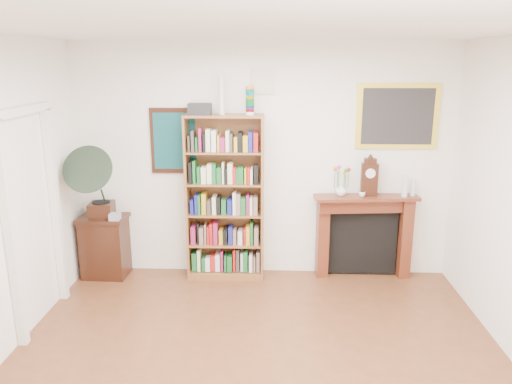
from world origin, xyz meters
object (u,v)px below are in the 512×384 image
Objects in this scene: cd_stack at (115,217)px; bottle_left at (405,187)px; bookshelf at (225,189)px; mantel_clock at (369,178)px; gramophone at (94,178)px; flower_vase at (341,190)px; bottle_right at (413,187)px; teacup at (362,194)px; fireplace at (364,229)px; side_cabinet at (105,246)px.

cd_stack is 0.50× the size of bottle_left.
bookshelf is 5.12× the size of mantel_clock.
gramophone is 0.51m from cd_stack.
bookshelf reaches higher than bottle_left.
bottle_right is (0.85, 0.02, 0.03)m from flower_vase.
gramophone is at bearing -176.19° from bottle_right.
mantel_clock reaches higher than bottle_right.
cd_stack is 0.27× the size of mantel_clock.
fireplace is at bearing 55.90° from teacup.
teacup is (3.10, 0.18, -0.21)m from gramophone.
bookshelf is 2.53× the size of gramophone.
gramophone reaches higher than flower_vase.
bookshelf reaches higher than flower_vase.
mantel_clock is 2.23× the size of bottle_right.
teacup is at bearing -173.40° from bottle_right.
gramophone is at bearing -93.21° from side_cabinet.
bookshelf reaches higher than fireplace.
bottle_right reaches higher than side_cabinet.
gramophone reaches higher than fireplace.
bottle_right is (0.60, 0.07, 0.07)m from teacup.
bottle_left is (0.41, -0.04, -0.09)m from mantel_clock.
bookshelf is 1.64m from side_cabinet.
bottle_left reaches higher than cd_stack.
bottle_right is at bearing -0.96° from gramophone.
cd_stack is at bearing -173.27° from bookshelf.
fireplace is 0.48m from teacup.
flower_vase is at bearing -178.52° from bottle_right.
mantel_clock is at bearing 174.52° from bottle_left.
teacup is (2.90, 0.16, 0.26)m from cd_stack.
bookshelf is 19.01× the size of cd_stack.
gramophone is at bearing -175.69° from cd_stack.
side_cabinet is 0.48m from cd_stack.
cd_stack is 2.68m from flower_vase.
mantel_clock is (3.18, 0.24, -0.03)m from gramophone.
side_cabinet is at bearing -178.18° from flower_vase.
bottle_right is at bearing 1.48° from flower_vase.
flower_vase is (-0.30, -0.04, 0.50)m from fireplace.
fireplace is (1.67, 0.09, -0.51)m from bookshelf.
bookshelf is at bearing 178.00° from fireplace.
flower_vase is (1.37, 0.05, -0.01)m from bookshelf.
bookshelf is at bearing -179.33° from bottle_left.
bottle_right is at bearing 1.58° from bookshelf.
bottle_right is at bearing 4.30° from mantel_clock.
teacup is at bearing -0.20° from bookshelf.
bottle_left reaches higher than fireplace.
flower_vase is at bearing -0.28° from gramophone.
bottle_right is at bearing 3.82° from side_cabinet.
mantel_clock reaches higher than side_cabinet.
bottle_right is (0.11, 0.05, -0.02)m from bottle_left.
gramophone is at bearing -175.50° from flower_vase.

